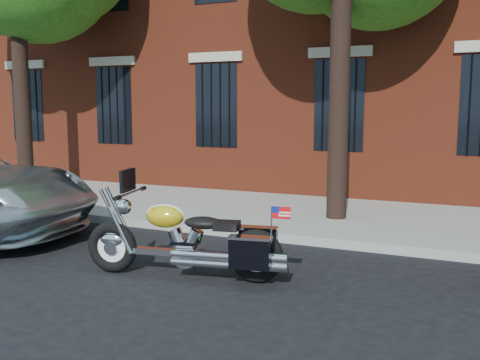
% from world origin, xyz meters
% --- Properties ---
extents(ground, '(120.00, 120.00, 0.00)m').
position_xyz_m(ground, '(0.00, 0.00, 0.00)').
color(ground, black).
rests_on(ground, ground).
extents(curb, '(40.00, 0.16, 0.15)m').
position_xyz_m(curb, '(0.00, 1.38, 0.07)').
color(curb, gray).
rests_on(curb, ground).
extents(sidewalk, '(40.00, 3.60, 0.15)m').
position_xyz_m(sidewalk, '(0.00, 3.26, 0.07)').
color(sidewalk, gray).
rests_on(sidewalk, ground).
extents(motorcycle, '(2.76, 1.08, 1.38)m').
position_xyz_m(motorcycle, '(-0.46, -0.85, 0.47)').
color(motorcycle, black).
rests_on(motorcycle, ground).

